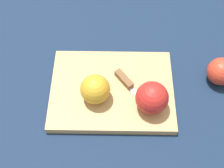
# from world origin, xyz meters

# --- Properties ---
(ground_plane) EXTENTS (4.00, 4.00, 0.00)m
(ground_plane) POSITION_xyz_m (0.00, 0.00, 0.00)
(ground_plane) COLOR #14233D
(cutting_board) EXTENTS (0.36, 0.28, 0.02)m
(cutting_board) POSITION_xyz_m (0.00, 0.00, 0.01)
(cutting_board) COLOR tan
(cutting_board) RESTS_ON ground_plane
(apple_half_left) EXTENTS (0.08, 0.08, 0.08)m
(apple_half_left) POSITION_xyz_m (-0.04, -0.03, 0.06)
(apple_half_left) COLOR gold
(apple_half_left) RESTS_ON cutting_board
(apple_half_right) EXTENTS (0.09, 0.09, 0.09)m
(apple_half_right) POSITION_xyz_m (0.11, -0.06, 0.07)
(apple_half_right) COLOR red
(apple_half_right) RESTS_ON cutting_board
(knife) EXTENTS (0.11, 0.13, 0.02)m
(knife) POSITION_xyz_m (0.04, 0.02, 0.03)
(knife) COLOR silver
(knife) RESTS_ON cutting_board
(apple_whole) EXTENTS (0.08, 0.08, 0.09)m
(apple_whole) POSITION_xyz_m (0.31, 0.06, 0.04)
(apple_whole) COLOR red
(apple_whole) RESTS_ON ground_plane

